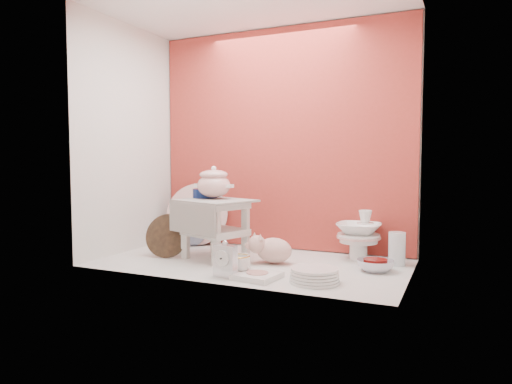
# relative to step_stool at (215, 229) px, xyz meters

# --- Properties ---
(ground) EXTENTS (1.80, 1.80, 0.00)m
(ground) POSITION_rel_step_stool_xyz_m (0.25, -0.01, -0.18)
(ground) COLOR silver
(ground) RESTS_ON ground
(niche_shell) EXTENTS (1.86, 1.03, 1.53)m
(niche_shell) POSITION_rel_step_stool_xyz_m (0.25, 0.17, 0.75)
(niche_shell) COLOR #A8312A
(niche_shell) RESTS_ON ground
(step_stool) EXTENTS (0.52, 0.49, 0.37)m
(step_stool) POSITION_rel_step_stool_xyz_m (0.00, 0.00, 0.00)
(step_stool) COLOR silver
(step_stool) RESTS_ON ground
(soup_tureen) EXTENTS (0.25, 0.25, 0.21)m
(soup_tureen) POSITION_rel_step_stool_xyz_m (-0.04, 0.05, 0.29)
(soup_tureen) COLOR white
(soup_tureen) RESTS_ON step_stool
(cobalt_bowl) EXTENTS (0.17, 0.17, 0.06)m
(cobalt_bowl) POSITION_rel_step_stool_xyz_m (-0.13, 0.10, 0.21)
(cobalt_bowl) COLOR #0A194C
(cobalt_bowl) RESTS_ON step_stool
(floral_platter) EXTENTS (0.47, 0.26, 0.44)m
(floral_platter) POSITION_rel_step_stool_xyz_m (-0.36, 0.37, 0.04)
(floral_platter) COLOR white
(floral_platter) RESTS_ON ground
(blue_white_vase) EXTENTS (0.26, 0.26, 0.27)m
(blue_white_vase) POSITION_rel_step_stool_xyz_m (-0.39, 0.35, -0.05)
(blue_white_vase) COLOR white
(blue_white_vase) RESTS_ON ground
(lacquer_tray) EXTENTS (0.30, 0.18, 0.27)m
(lacquer_tray) POSITION_rel_step_stool_xyz_m (-0.30, -0.08, -0.05)
(lacquer_tray) COLOR black
(lacquer_tray) RESTS_ON ground
(mantel_clock) EXTENTS (0.14, 0.07, 0.19)m
(mantel_clock) POSITION_rel_step_stool_xyz_m (0.27, -0.38, -0.09)
(mantel_clock) COLOR silver
(mantel_clock) RESTS_ON ground
(plush_pig) EXTENTS (0.30, 0.22, 0.16)m
(plush_pig) POSITION_rel_step_stool_xyz_m (0.38, 0.02, -0.10)
(plush_pig) COLOR #CE9E91
(plush_pig) RESTS_ON ground
(teacup_saucer) EXTENTS (0.22, 0.22, 0.01)m
(teacup_saucer) POSITION_rel_step_stool_xyz_m (0.31, -0.30, -0.18)
(teacup_saucer) COLOR white
(teacup_saucer) RESTS_ON ground
(gold_rim_teacup) EXTENTS (0.16, 0.16, 0.10)m
(gold_rim_teacup) POSITION_rel_step_stool_xyz_m (0.31, -0.30, -0.12)
(gold_rim_teacup) COLOR white
(gold_rim_teacup) RESTS_ON teacup_saucer
(lattice_dish) EXTENTS (0.23, 0.23, 0.03)m
(lattice_dish) POSITION_rel_step_stool_xyz_m (0.43, -0.33, -0.17)
(lattice_dish) COLOR white
(lattice_dish) RESTS_ON ground
(dinner_plate_stack) EXTENTS (0.31, 0.31, 0.07)m
(dinner_plate_stack) POSITION_rel_step_stool_xyz_m (0.72, -0.28, -0.15)
(dinner_plate_stack) COLOR white
(dinner_plate_stack) RESTS_ON ground
(crystal_bowl) EXTENTS (0.25, 0.25, 0.06)m
(crystal_bowl) POSITION_rel_step_stool_xyz_m (0.96, 0.07, -0.15)
(crystal_bowl) COLOR silver
(crystal_bowl) RESTS_ON ground
(clear_glass_vase) EXTENTS (0.10, 0.10, 0.19)m
(clear_glass_vase) POSITION_rel_step_stool_xyz_m (1.05, 0.27, -0.09)
(clear_glass_vase) COLOR silver
(clear_glass_vase) RESTS_ON ground
(porcelain_tower) EXTENTS (0.31, 0.31, 0.31)m
(porcelain_tower) POSITION_rel_step_stool_xyz_m (0.81, 0.33, -0.03)
(porcelain_tower) COLOR white
(porcelain_tower) RESTS_ON ground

